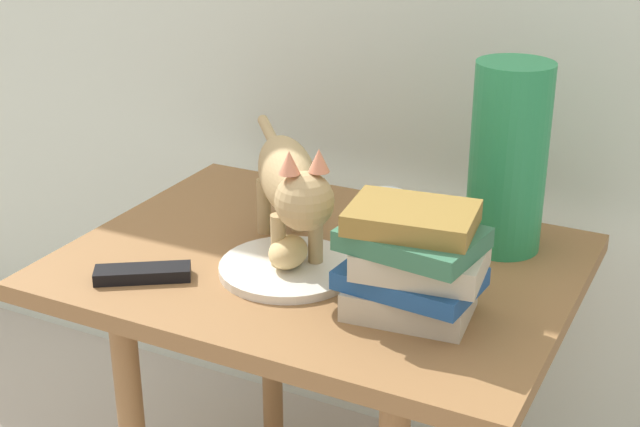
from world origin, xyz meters
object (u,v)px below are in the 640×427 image
(side_table, at_px, (320,302))
(book_stack, at_px, (413,262))
(plate, at_px, (288,268))
(candle_jar, at_px, (386,219))
(cat, at_px, (290,182))
(tv_remote, at_px, (143,273))
(green_vase, at_px, (508,158))
(bread_roll, at_px, (288,252))

(side_table, bearing_deg, book_stack, -28.34)
(plate, xyz_separation_m, candle_jar, (0.09, 0.19, 0.03))
(cat, bearing_deg, side_table, 19.13)
(side_table, relative_size, cat, 2.10)
(candle_jar, height_order, tv_remote, candle_jar)
(cat, distance_m, green_vase, 0.36)
(plate, height_order, green_vase, green_vase)
(book_stack, bearing_deg, green_vase, 80.23)
(book_stack, relative_size, tv_remote, 1.43)
(bread_roll, relative_size, candle_jar, 0.94)
(book_stack, relative_size, green_vase, 0.67)
(bread_roll, bearing_deg, side_table, 76.34)
(side_table, distance_m, tv_remote, 0.30)
(plate, xyz_separation_m, bread_roll, (0.00, -0.01, 0.03))
(side_table, height_order, bread_roll, bread_roll)
(side_table, xyz_separation_m, tv_remote, (-0.21, -0.19, 0.09))
(side_table, relative_size, book_stack, 3.85)
(bread_roll, xyz_separation_m, tv_remote, (-0.20, -0.12, -0.03))
(side_table, bearing_deg, plate, -107.58)
(candle_jar, bearing_deg, cat, -129.86)
(book_stack, bearing_deg, plate, 169.80)
(candle_jar, relative_size, tv_remote, 0.57)
(plate, bearing_deg, tv_remote, -147.05)
(plate, bearing_deg, book_stack, -10.20)
(candle_jar, distance_m, tv_remote, 0.42)
(cat, height_order, green_vase, green_vase)
(book_stack, bearing_deg, cat, 159.26)
(green_vase, distance_m, tv_remote, 0.62)
(green_vase, bearing_deg, side_table, -144.78)
(side_table, bearing_deg, cat, -160.87)
(side_table, distance_m, green_vase, 0.39)
(plate, height_order, tv_remote, tv_remote)
(green_vase, relative_size, candle_jar, 3.75)
(side_table, relative_size, bread_roll, 10.30)
(green_vase, bearing_deg, book_stack, -99.77)
(side_table, distance_m, bread_roll, 0.14)
(side_table, xyz_separation_m, bread_roll, (-0.02, -0.08, 0.12))
(bread_roll, height_order, green_vase, green_vase)
(side_table, height_order, tv_remote, tv_remote)
(cat, xyz_separation_m, green_vase, (0.30, 0.20, 0.03))
(bread_roll, xyz_separation_m, green_vase, (0.27, 0.26, 0.12))
(book_stack, relative_size, candle_jar, 2.52)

